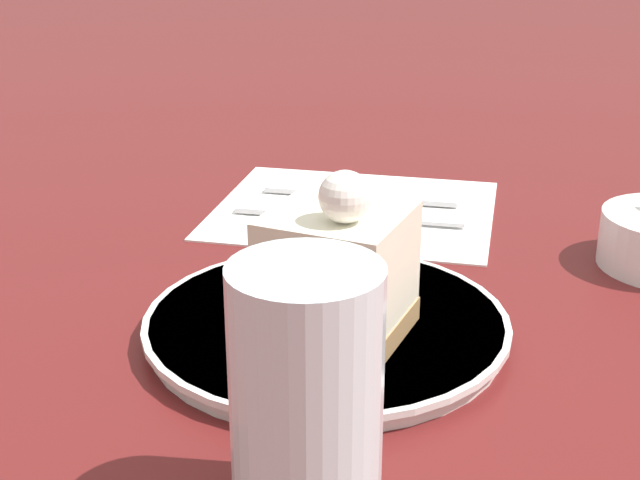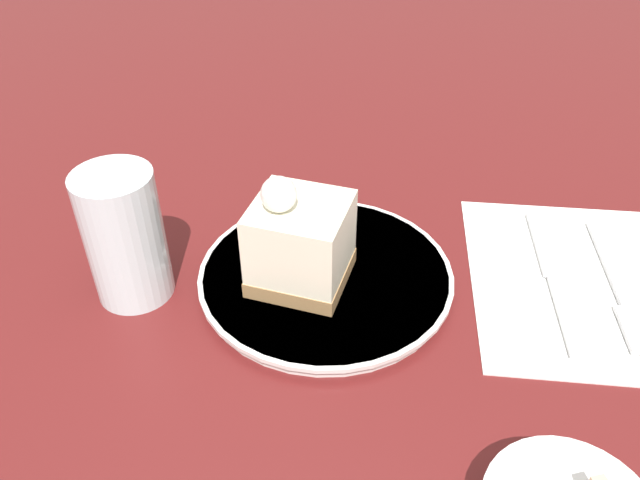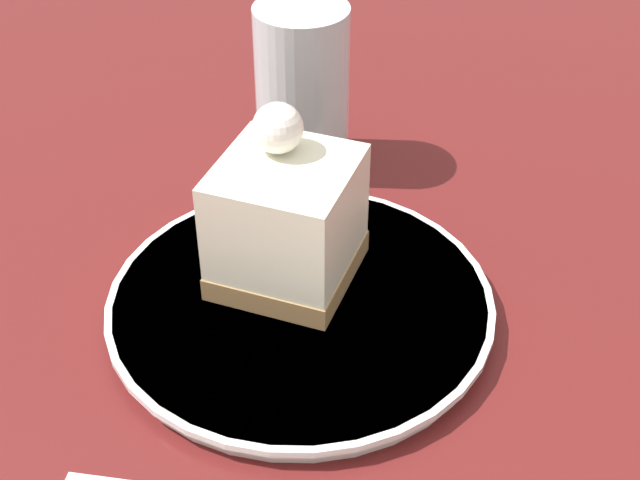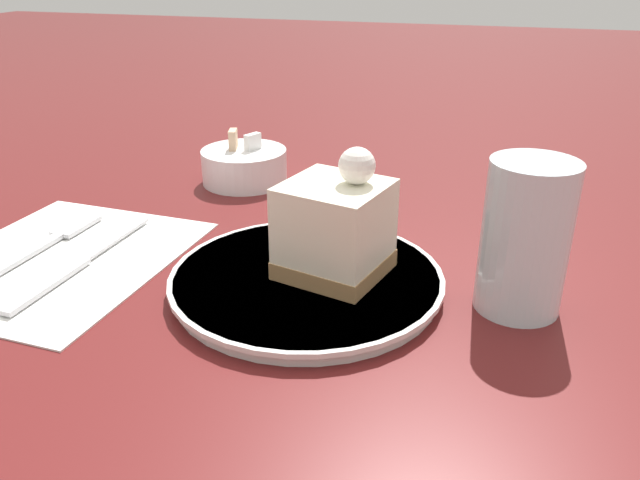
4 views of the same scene
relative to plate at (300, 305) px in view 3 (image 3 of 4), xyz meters
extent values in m
plane|color=#5B1919|center=(0.01, -0.02, -0.01)|extent=(4.00, 4.00, 0.00)
cylinder|color=silver|center=(0.00, 0.00, 0.00)|extent=(0.21, 0.21, 0.01)
cylinder|color=silver|center=(0.00, 0.00, 0.00)|extent=(0.21, 0.21, 0.00)
cube|color=#9E7547|center=(0.02, 0.01, 0.01)|extent=(0.09, 0.09, 0.01)
cube|color=white|center=(0.02, 0.01, 0.05)|extent=(0.09, 0.09, 0.06)
sphere|color=white|center=(0.03, 0.02, 0.09)|extent=(0.03, 0.03, 0.03)
cylinder|color=silver|center=(0.16, 0.02, 0.05)|extent=(0.06, 0.06, 0.11)
camera|label=1|loc=(0.46, 0.08, 0.24)|focal=50.00mm
camera|label=2|loc=(-0.02, 0.40, 0.35)|focal=35.00mm
camera|label=3|loc=(-0.36, -0.05, 0.33)|focal=50.00mm
camera|label=4|loc=(0.14, -0.41, 0.23)|focal=35.00mm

